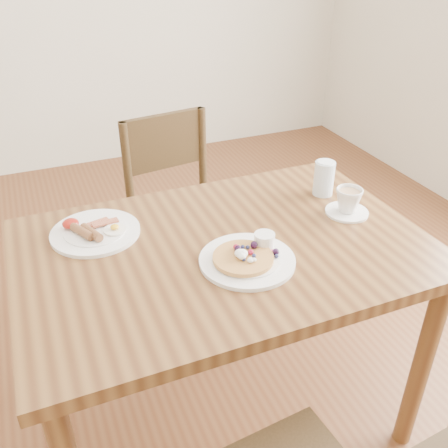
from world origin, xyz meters
name	(u,v)px	position (x,y,z in m)	size (l,w,h in m)	color
ground	(224,412)	(0.00, 0.00, 0.00)	(5.00, 5.00, 0.00)	brown
dining_table	(224,271)	(0.00, 0.00, 0.65)	(1.20, 0.80, 0.75)	brown
chair_far	(181,209)	(0.08, 0.69, 0.49)	(0.48, 0.48, 0.88)	#3C2A16
pancake_plate	(248,257)	(0.03, -0.11, 0.76)	(0.27, 0.27, 0.06)	white
breakfast_plate	(94,231)	(-0.34, 0.20, 0.76)	(0.27, 0.27, 0.04)	white
teacup_saucer	(348,202)	(0.44, 0.02, 0.79)	(0.14, 0.14, 0.09)	white
water_glass	(324,178)	(0.44, 0.16, 0.81)	(0.07, 0.07, 0.12)	silver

